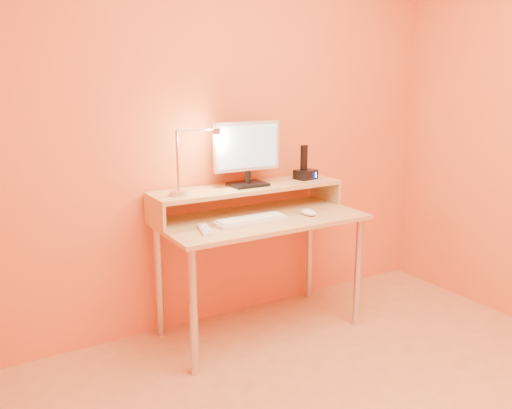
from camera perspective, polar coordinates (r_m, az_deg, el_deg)
wall_back at (r=3.22m, az=-2.45°, el=9.04°), size 3.00×0.04×2.50m
desk_leg_fl at (r=2.72m, az=-6.87°, el=-11.71°), size 0.04×0.04×0.69m
desk_leg_fr at (r=3.28m, az=11.14°, el=-7.36°), size 0.04×0.04×0.69m
desk_leg_bl at (r=3.15m, az=-10.62°, el=-8.23°), size 0.04×0.04×0.69m
desk_leg_br at (r=3.64m, az=5.90°, el=-5.03°), size 0.04×0.04×0.69m
desk_lower at (r=3.04m, az=0.51°, el=-1.61°), size 1.20×0.60×0.02m
shelf_riser_left at (r=2.91m, az=-11.06°, el=-0.95°), size 0.02×0.30×0.14m
shelf_riser_right at (r=3.47m, az=7.60°, el=1.54°), size 0.02×0.30×0.14m
desk_shelf at (r=3.13m, az=-0.91°, el=1.84°), size 1.20×0.30×0.02m
monitor_foot at (r=3.13m, az=-0.89°, el=2.23°), size 0.22×0.16×0.02m
monitor_neck at (r=3.12m, az=-0.90°, el=3.02°), size 0.04×0.04×0.07m
monitor_panel at (r=3.10m, az=-1.00°, el=6.42°), size 0.42×0.04×0.29m
monitor_back at (r=3.12m, az=-1.22°, el=6.46°), size 0.38×0.02×0.25m
monitor_screen at (r=3.08m, az=-0.83°, el=6.38°), size 0.39×0.01×0.25m
lamp_base at (r=2.90m, az=-8.49°, el=1.26°), size 0.10×0.10×0.02m
lamp_post at (r=2.87m, az=-8.62°, el=4.73°), size 0.01×0.01×0.33m
lamp_arm at (r=2.90m, az=-6.51°, el=8.16°), size 0.24×0.01×0.01m
lamp_head at (r=2.95m, az=-4.36°, el=8.01°), size 0.04×0.04×0.03m
lamp_bulb at (r=2.95m, az=-4.36°, el=7.70°), size 0.03×0.03×0.00m
phone_dock at (r=3.35m, az=5.46°, el=3.30°), size 0.14×0.12×0.06m
phone_handset at (r=3.32m, az=5.29°, el=5.15°), size 0.04×0.03×0.16m
phone_led at (r=3.34m, az=6.60°, el=3.23°), size 0.01×0.00×0.04m
keyboard at (r=2.91m, az=-0.55°, el=-1.83°), size 0.42×0.13×0.02m
mouse at (r=3.08m, az=5.80°, el=-0.86°), size 0.08×0.12×0.04m
remote_control at (r=2.76m, az=-5.63°, el=-2.77°), size 0.10×0.20×0.02m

